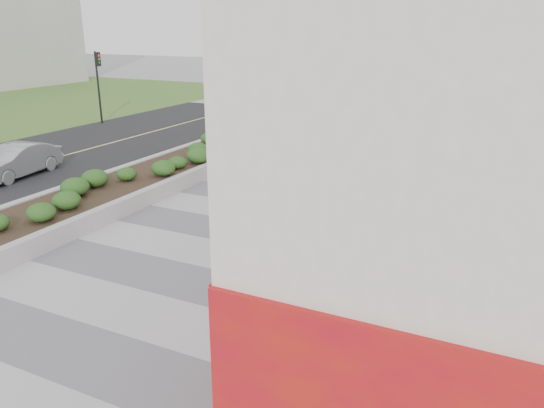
{
  "coord_description": "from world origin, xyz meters",
  "views": [
    {
      "loc": [
        6.76,
        -7.22,
        5.6
      ],
      "look_at": [
        0.92,
        4.76,
        1.1
      ],
      "focal_mm": 35.0,
      "sensor_mm": 36.0,
      "label": 1
    }
  ],
  "objects_px": {
    "traffic_signal_near": "(239,83)",
    "car_silver": "(16,161)",
    "traffic_signal_far": "(98,76)",
    "planter": "(138,179)",
    "skateboarder": "(234,206)"
  },
  "relations": [
    {
      "from": "traffic_signal_far",
      "to": "traffic_signal_near",
      "type": "bearing_deg",
      "value": 3.11
    },
    {
      "from": "traffic_signal_near",
      "to": "traffic_signal_far",
      "type": "relative_size",
      "value": 1.0
    },
    {
      "from": "planter",
      "to": "skateboarder",
      "type": "xyz_separation_m",
      "value": [
        5.04,
        -1.89,
        0.32
      ]
    },
    {
      "from": "traffic_signal_far",
      "to": "planter",
      "type": "bearing_deg",
      "value": -42.46
    },
    {
      "from": "skateboarder",
      "to": "car_silver",
      "type": "bearing_deg",
      "value": 151.08
    },
    {
      "from": "planter",
      "to": "car_silver",
      "type": "relative_size",
      "value": 4.74
    },
    {
      "from": "traffic_signal_near",
      "to": "car_silver",
      "type": "xyz_separation_m",
      "value": [
        -3.68,
        -11.11,
        -2.13
      ]
    },
    {
      "from": "planter",
      "to": "traffic_signal_far",
      "type": "height_order",
      "value": "traffic_signal_far"
    },
    {
      "from": "planter",
      "to": "skateboarder",
      "type": "bearing_deg",
      "value": -20.56
    },
    {
      "from": "traffic_signal_far",
      "to": "skateboarder",
      "type": "relative_size",
      "value": 2.89
    },
    {
      "from": "traffic_signal_near",
      "to": "planter",
      "type": "bearing_deg",
      "value": -80.65
    },
    {
      "from": "car_silver",
      "to": "traffic_signal_far",
      "type": "bearing_deg",
      "value": 110.54
    },
    {
      "from": "traffic_signal_far",
      "to": "skateboarder",
      "type": "distance_m",
      "value": 20.01
    },
    {
      "from": "car_silver",
      "to": "planter",
      "type": "bearing_deg",
      "value": -0.47
    },
    {
      "from": "skateboarder",
      "to": "car_silver",
      "type": "height_order",
      "value": "skateboarder"
    }
  ]
}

